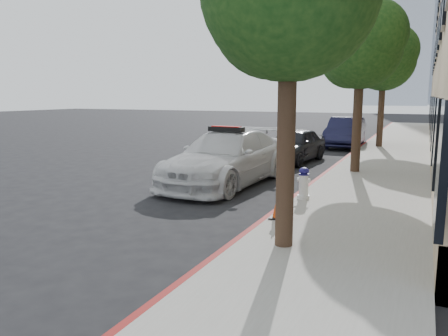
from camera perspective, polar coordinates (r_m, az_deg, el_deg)
ground at (r=10.48m, az=-4.30°, el=-5.20°), size 120.00×120.00×0.00m
sidewalk at (r=19.07m, az=20.50°, el=1.11°), size 3.20×50.00×0.15m
curb_strip at (r=19.24m, az=15.93°, el=1.41°), size 0.12×50.00×0.15m
tree_mid at (r=15.05m, az=17.55°, el=14.80°), size 2.77×2.64×5.43m
tree_far at (r=22.99m, az=20.24°, el=13.23°), size 3.10×3.00×5.81m
police_car at (r=13.07m, az=0.30°, el=1.35°), size 2.57×5.65×1.75m
parked_car_mid at (r=17.74m, az=9.12°, el=2.99°), size 2.03×4.16×1.37m
parked_car_far at (r=23.53m, az=15.59°, el=4.52°), size 1.77×4.68×1.53m
fire_hydrant at (r=10.79m, az=10.37°, el=-2.01°), size 0.33×0.30×0.78m
traffic_cone at (r=9.03m, az=7.36°, el=-4.22°), size 0.42×0.42×0.76m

